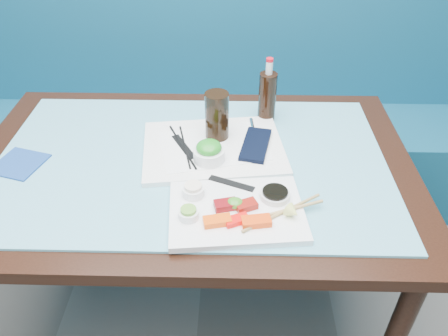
{
  "coord_description": "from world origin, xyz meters",
  "views": [
    {
      "loc": [
        0.13,
        0.35,
        1.58
      ],
      "look_at": [
        0.11,
        1.36,
        0.8
      ],
      "focal_mm": 35.0,
      "sensor_mm": 36.0,
      "label": 1
    }
  ],
  "objects_px": {
    "seaweed_bowl": "(209,155)",
    "cola_glass": "(217,116)",
    "booth_bench": "(208,123)",
    "serving_tray": "(214,148)",
    "cola_bottle_body": "(267,97)",
    "dining_table": "(192,182)",
    "sashimi_plate": "(237,212)",
    "blue_napkin": "(19,164)"
  },
  "relations": [
    {
      "from": "blue_napkin",
      "to": "sashimi_plate",
      "type": "bearing_deg",
      "value": -16.98
    },
    {
      "from": "booth_bench",
      "to": "serving_tray",
      "type": "relative_size",
      "value": 6.74
    },
    {
      "from": "dining_table",
      "to": "sashimi_plate",
      "type": "height_order",
      "value": "sashimi_plate"
    },
    {
      "from": "booth_bench",
      "to": "blue_napkin",
      "type": "relative_size",
      "value": 21.56
    },
    {
      "from": "sashimi_plate",
      "to": "seaweed_bowl",
      "type": "bearing_deg",
      "value": 105.39
    },
    {
      "from": "seaweed_bowl",
      "to": "cola_glass",
      "type": "bearing_deg",
      "value": 81.25
    },
    {
      "from": "booth_bench",
      "to": "blue_napkin",
      "type": "bearing_deg",
      "value": -121.2
    },
    {
      "from": "sashimi_plate",
      "to": "cola_glass",
      "type": "distance_m",
      "value": 0.37
    },
    {
      "from": "sashimi_plate",
      "to": "serving_tray",
      "type": "height_order",
      "value": "sashimi_plate"
    },
    {
      "from": "dining_table",
      "to": "serving_tray",
      "type": "relative_size",
      "value": 3.14
    },
    {
      "from": "sashimi_plate",
      "to": "dining_table",
      "type": "bearing_deg",
      "value": 115.05
    },
    {
      "from": "dining_table",
      "to": "cola_glass",
      "type": "xyz_separation_m",
      "value": [
        0.08,
        0.11,
        0.19
      ]
    },
    {
      "from": "serving_tray",
      "to": "cola_glass",
      "type": "distance_m",
      "value": 0.1
    },
    {
      "from": "serving_tray",
      "to": "dining_table",
      "type": "bearing_deg",
      "value": -149.3
    },
    {
      "from": "sashimi_plate",
      "to": "cola_glass",
      "type": "height_order",
      "value": "cola_glass"
    },
    {
      "from": "booth_bench",
      "to": "cola_glass",
      "type": "xyz_separation_m",
      "value": [
        0.08,
        -0.73,
        0.48
      ]
    },
    {
      "from": "seaweed_bowl",
      "to": "blue_napkin",
      "type": "relative_size",
      "value": 0.71
    },
    {
      "from": "cola_bottle_body",
      "to": "blue_napkin",
      "type": "height_order",
      "value": "cola_bottle_body"
    },
    {
      "from": "booth_bench",
      "to": "cola_bottle_body",
      "type": "distance_m",
      "value": 0.79
    },
    {
      "from": "cola_glass",
      "to": "booth_bench",
      "type": "bearing_deg",
      "value": 96.15
    },
    {
      "from": "booth_bench",
      "to": "cola_bottle_body",
      "type": "xyz_separation_m",
      "value": [
        0.25,
        -0.59,
        0.47
      ]
    },
    {
      "from": "booth_bench",
      "to": "cola_bottle_body",
      "type": "relative_size",
      "value": 17.13
    },
    {
      "from": "dining_table",
      "to": "serving_tray",
      "type": "height_order",
      "value": "serving_tray"
    },
    {
      "from": "cola_bottle_body",
      "to": "blue_napkin",
      "type": "bearing_deg",
      "value": -159.57
    },
    {
      "from": "serving_tray",
      "to": "booth_bench",
      "type": "bearing_deg",
      "value": 87.52
    },
    {
      "from": "cola_glass",
      "to": "cola_bottle_body",
      "type": "relative_size",
      "value": 0.91
    },
    {
      "from": "cola_bottle_body",
      "to": "sashimi_plate",
      "type": "bearing_deg",
      "value": -101.9
    },
    {
      "from": "booth_bench",
      "to": "seaweed_bowl",
      "type": "relative_size",
      "value": 30.56
    },
    {
      "from": "dining_table",
      "to": "blue_napkin",
      "type": "xyz_separation_m",
      "value": [
        -0.53,
        -0.04,
        0.09
      ]
    },
    {
      "from": "sashimi_plate",
      "to": "serving_tray",
      "type": "bearing_deg",
      "value": 98.59
    },
    {
      "from": "sashimi_plate",
      "to": "serving_tray",
      "type": "distance_m",
      "value": 0.31
    },
    {
      "from": "booth_bench",
      "to": "dining_table",
      "type": "distance_m",
      "value": 0.89
    },
    {
      "from": "serving_tray",
      "to": "seaweed_bowl",
      "type": "height_order",
      "value": "seaweed_bowl"
    },
    {
      "from": "cola_bottle_body",
      "to": "booth_bench",
      "type": "bearing_deg",
      "value": 112.95
    },
    {
      "from": "dining_table",
      "to": "blue_napkin",
      "type": "bearing_deg",
      "value": -176.07
    },
    {
      "from": "dining_table",
      "to": "cola_glass",
      "type": "bearing_deg",
      "value": 54.18
    },
    {
      "from": "sashimi_plate",
      "to": "cola_bottle_body",
      "type": "bearing_deg",
      "value": 72.49
    },
    {
      "from": "dining_table",
      "to": "sashimi_plate",
      "type": "bearing_deg",
      "value": -59.34
    },
    {
      "from": "cola_bottle_body",
      "to": "serving_tray",
      "type": "bearing_deg",
      "value": -131.95
    },
    {
      "from": "seaweed_bowl",
      "to": "cola_glass",
      "type": "xyz_separation_m",
      "value": [
        0.02,
        0.13,
        0.06
      ]
    },
    {
      "from": "dining_table",
      "to": "cola_bottle_body",
      "type": "bearing_deg",
      "value": 45.63
    },
    {
      "from": "seaweed_bowl",
      "to": "booth_bench",
      "type": "bearing_deg",
      "value": 93.9
    }
  ]
}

